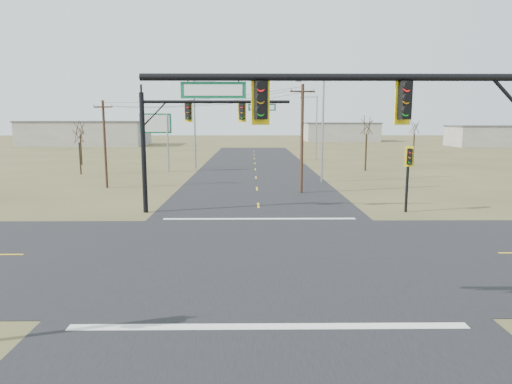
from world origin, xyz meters
TOP-DOWN VIEW (x-y plane):
  - ground at (0.00, 0.00)m, footprint 320.00×320.00m
  - road_ew at (0.00, 0.00)m, footprint 160.00×14.00m
  - road_ns at (0.00, 0.00)m, footprint 14.00×160.00m
  - stop_bar_near at (0.00, -7.50)m, footprint 12.00×0.40m
  - stop_bar_far at (0.00, 7.50)m, footprint 12.00×0.40m
  - mast_arm_near at (4.23, -7.50)m, footprint 11.47×0.58m
  - mast_arm_far at (-4.79, 9.74)m, footprint 9.75×0.56m
  - pedestal_signal_ne at (9.90, 9.51)m, footprint 0.64×0.55m
  - utility_pole_near at (3.73, 17.78)m, footprint 2.15×0.73m
  - utility_pole_far at (-13.65, 20.86)m, footprint 1.86×0.73m
  - highway_sign at (-11.63, 33.36)m, footprint 3.64×0.49m
  - streetlight_a at (6.28, 24.56)m, footprint 2.82×0.32m
  - streetlight_b at (9.24, 49.62)m, footprint 2.71×0.35m
  - streetlight_c at (-7.33, 37.40)m, footprint 3.07×0.48m
  - bare_tree_a at (-19.88, 31.37)m, footprint 2.39×2.39m
  - bare_tree_b at (-23.72, 42.17)m, footprint 2.57×2.57m
  - bare_tree_c at (13.39, 34.73)m, footprint 3.52×3.52m
  - bare_tree_d at (21.37, 40.89)m, footprint 3.13×3.13m
  - warehouse_left at (-40.00, 90.00)m, footprint 28.00×14.00m
  - warehouse_mid at (25.00, 110.00)m, footprint 20.00×12.00m
  - warehouse_right at (55.00, 85.00)m, footprint 18.00×10.00m

SIDE VIEW (x-z plane):
  - ground at x=0.00m, z-range 0.00..0.00m
  - road_ew at x=0.00m, z-range 0.00..0.02m
  - road_ns at x=0.00m, z-range 0.00..0.02m
  - stop_bar_near at x=0.00m, z-range 0.03..0.03m
  - stop_bar_far at x=0.00m, z-range 0.03..0.03m
  - warehouse_right at x=55.00m, z-range 0.00..4.50m
  - warehouse_mid at x=25.00m, z-range 0.00..5.00m
  - warehouse_left at x=-40.00m, z-range 0.00..5.50m
  - pedestal_signal_ne at x=9.90m, z-range 1.02..5.48m
  - utility_pole_far at x=-13.65m, z-range 0.21..8.06m
  - bare_tree_a at x=-19.88m, z-range 1.64..7.29m
  - utility_pole_near at x=3.73m, z-range 0.19..9.22m
  - highway_sign at x=-11.63m, z-range 1.36..8.21m
  - bare_tree_b at x=-23.72m, z-range 1.90..8.25m
  - bare_tree_d at x=21.37m, z-range 1.97..8.44m
  - streetlight_b at x=9.24m, z-range 0.60..10.30m
  - bare_tree_c at x=13.39m, z-range 2.00..9.03m
  - mast_arm_far at x=-4.79m, z-range 1.70..9.60m
  - streetlight_a at x=6.28m, z-range 0.62..10.76m
  - mast_arm_near at x=4.23m, z-range 1.77..9.68m
  - streetlight_c at x=-7.33m, z-range 0.68..11.64m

